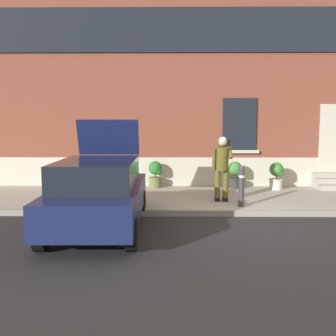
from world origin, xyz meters
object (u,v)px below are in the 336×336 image
(planter_olive, at_px, (156,174))
(planter_cream, at_px, (277,175))
(planter_charcoal, at_px, (235,174))
(person_on_phone, at_px, (222,165))
(hatchback_car_navy, at_px, (99,193))
(bollard_near_person, at_px, (241,185))
(planter_terracotta, at_px, (75,174))

(planter_olive, relative_size, planter_cream, 1.00)
(planter_cream, bearing_deg, planter_charcoal, 171.27)
(planter_charcoal, relative_size, planter_cream, 1.00)
(person_on_phone, relative_size, planter_cream, 2.03)
(person_on_phone, distance_m, planter_cream, 2.82)
(hatchback_car_navy, relative_size, person_on_phone, 2.35)
(planter_olive, xyz_separation_m, planter_cream, (3.84, -0.33, 0.00))
(hatchback_car_navy, height_order, person_on_phone, hatchback_car_navy)
(hatchback_car_navy, bearing_deg, bollard_near_person, 26.72)
(hatchback_car_navy, relative_size, planter_cream, 4.76)
(bollard_near_person, xyz_separation_m, planter_olive, (-2.29, 2.87, -0.11))
(bollard_near_person, height_order, planter_olive, bollard_near_person)
(hatchback_car_navy, height_order, planter_charcoal, hatchback_car_navy)
(planter_terracotta, xyz_separation_m, planter_cream, (6.41, -0.10, 0.00))
(planter_charcoal, bearing_deg, planter_cream, -8.73)
(planter_terracotta, height_order, planter_cream, same)
(planter_olive, relative_size, planter_charcoal, 1.00)
(planter_charcoal, distance_m, planter_cream, 1.28)
(planter_terracotta, xyz_separation_m, planter_charcoal, (5.14, 0.09, 0.00))
(planter_terracotta, bearing_deg, bollard_near_person, -28.60)
(person_on_phone, distance_m, planter_charcoal, 2.31)
(planter_cream, bearing_deg, hatchback_car_navy, -139.02)
(hatchback_car_navy, relative_size, planter_terracotta, 4.76)
(planter_terracotta, distance_m, planter_olive, 2.58)
(person_on_phone, height_order, planter_cream, person_on_phone)
(bollard_near_person, bearing_deg, planter_terracotta, 151.40)
(person_on_phone, height_order, planter_terracotta, person_on_phone)
(planter_cream, bearing_deg, bollard_near_person, -121.33)
(planter_charcoal, bearing_deg, bollard_near_person, -95.85)
(planter_terracotta, relative_size, planter_olive, 1.00)
(planter_olive, height_order, planter_charcoal, same)
(person_on_phone, xyz_separation_m, planter_charcoal, (0.70, 2.14, -0.54))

